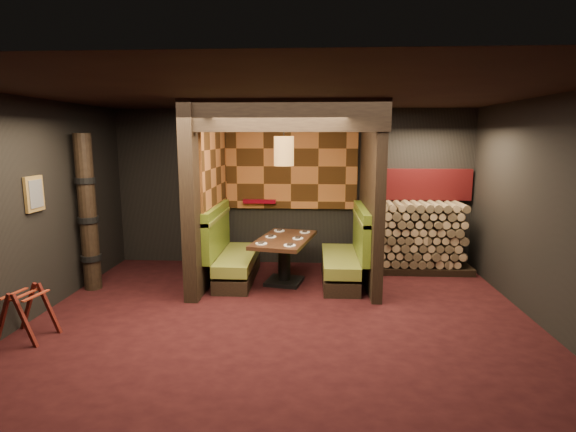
# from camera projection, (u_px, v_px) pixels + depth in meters

# --- Properties ---
(floor) EXTENTS (6.50, 5.50, 0.02)m
(floor) POSITION_uv_depth(u_px,v_px,m) (282.00, 322.00, 5.80)
(floor) COLOR black
(floor) RESTS_ON ground
(ceiling) EXTENTS (6.50, 5.50, 0.02)m
(ceiling) POSITION_uv_depth(u_px,v_px,m) (282.00, 93.00, 5.30)
(ceiling) COLOR black
(ceiling) RESTS_ON ground
(wall_back) EXTENTS (6.50, 0.02, 2.85)m
(wall_back) POSITION_uv_depth(u_px,v_px,m) (292.00, 188.00, 8.26)
(wall_back) COLOR black
(wall_back) RESTS_ON ground
(wall_front) EXTENTS (6.50, 0.02, 2.85)m
(wall_front) POSITION_uv_depth(u_px,v_px,m) (252.00, 285.00, 2.83)
(wall_front) COLOR black
(wall_front) RESTS_ON ground
(wall_left) EXTENTS (0.02, 5.50, 2.85)m
(wall_left) POSITION_uv_depth(u_px,v_px,m) (28.00, 210.00, 5.73)
(wall_left) COLOR black
(wall_left) RESTS_ON ground
(wall_right) EXTENTS (0.02, 5.50, 2.85)m
(wall_right) POSITION_uv_depth(u_px,v_px,m) (554.00, 215.00, 5.37)
(wall_right) COLOR black
(wall_right) RESTS_ON ground
(partition_left) EXTENTS (0.20, 2.20, 2.85)m
(partition_left) POSITION_uv_depth(u_px,v_px,m) (206.00, 195.00, 7.25)
(partition_left) COLOR black
(partition_left) RESTS_ON floor
(partition_right) EXTENTS (0.15, 2.10, 2.85)m
(partition_right) POSITION_uv_depth(u_px,v_px,m) (371.00, 195.00, 7.15)
(partition_right) COLOR black
(partition_right) RESTS_ON floor
(header_beam) EXTENTS (2.85, 0.18, 0.44)m
(header_beam) POSITION_uv_depth(u_px,v_px,m) (284.00, 115.00, 6.03)
(header_beam) COLOR black
(header_beam) RESTS_ON partition_left
(tapa_back_panel) EXTENTS (2.40, 0.06, 1.55)m
(tapa_back_panel) POSITION_uv_depth(u_px,v_px,m) (291.00, 166.00, 8.15)
(tapa_back_panel) COLOR #995426
(tapa_back_panel) RESTS_ON wall_back
(tapa_side_panel) EXTENTS (0.04, 1.85, 1.45)m
(tapa_side_panel) POSITION_uv_depth(u_px,v_px,m) (215.00, 168.00, 7.34)
(tapa_side_panel) COLOR #995426
(tapa_side_panel) RESTS_ON partition_left
(lacquer_shelf) EXTENTS (0.60, 0.12, 0.07)m
(lacquer_shelf) POSITION_uv_depth(u_px,v_px,m) (260.00, 201.00, 8.23)
(lacquer_shelf) COLOR #600410
(lacquer_shelf) RESTS_ON wall_back
(booth_bench_left) EXTENTS (0.68, 1.60, 1.14)m
(booth_bench_left) POSITION_uv_depth(u_px,v_px,m) (231.00, 256.00, 7.40)
(booth_bench_left) COLOR black
(booth_bench_left) RESTS_ON floor
(booth_bench_right) EXTENTS (0.68, 1.60, 1.14)m
(booth_bench_right) POSITION_uv_depth(u_px,v_px,m) (346.00, 258.00, 7.30)
(booth_bench_right) COLOR black
(booth_bench_right) RESTS_ON floor
(dining_table) EXTENTS (1.05, 1.55, 0.75)m
(dining_table) POSITION_uv_depth(u_px,v_px,m) (284.00, 252.00, 7.22)
(dining_table) COLOR black
(dining_table) RESTS_ON floor
(place_settings) EXTENTS (0.82, 1.23, 0.03)m
(place_settings) POSITION_uv_depth(u_px,v_px,m) (284.00, 237.00, 7.17)
(place_settings) COLOR white
(place_settings) RESTS_ON dining_table
(pendant_lamp) EXTENTS (0.31, 0.31, 0.94)m
(pendant_lamp) POSITION_uv_depth(u_px,v_px,m) (284.00, 151.00, 6.89)
(pendant_lamp) COLOR olive
(pendant_lamp) RESTS_ON ceiling
(framed_picture) EXTENTS (0.05, 0.36, 0.46)m
(framed_picture) POSITION_uv_depth(u_px,v_px,m) (34.00, 194.00, 5.79)
(framed_picture) COLOR olive
(framed_picture) RESTS_ON wall_left
(luggage_rack) EXTENTS (0.66, 0.51, 0.65)m
(luggage_rack) POSITION_uv_depth(u_px,v_px,m) (26.00, 311.00, 5.27)
(luggage_rack) COLOR #400F0A
(luggage_rack) RESTS_ON floor
(totem_column) EXTENTS (0.31, 0.31, 2.40)m
(totem_column) POSITION_uv_depth(u_px,v_px,m) (88.00, 214.00, 6.84)
(totem_column) COLOR black
(totem_column) RESTS_ON floor
(firewood_stack) EXTENTS (1.73, 0.70, 1.22)m
(firewood_stack) POSITION_uv_depth(u_px,v_px,m) (421.00, 237.00, 7.87)
(firewood_stack) COLOR black
(firewood_stack) RESTS_ON floor
(mosaic_header) EXTENTS (1.83, 0.10, 0.56)m
(mosaic_header) POSITION_uv_depth(u_px,v_px,m) (419.00, 184.00, 8.04)
(mosaic_header) COLOR maroon
(mosaic_header) RESTS_ON wall_back
(bay_front_post) EXTENTS (0.08, 0.08, 2.85)m
(bay_front_post) POSITION_uv_depth(u_px,v_px,m) (374.00, 193.00, 7.40)
(bay_front_post) COLOR black
(bay_front_post) RESTS_ON floor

